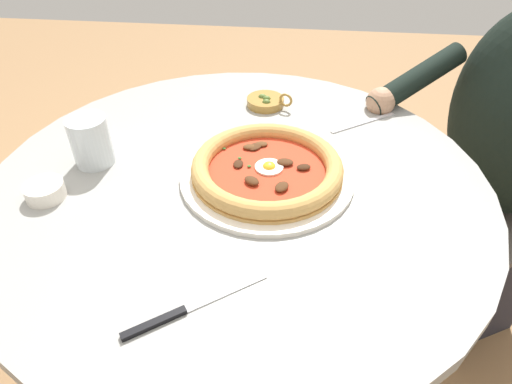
{
  "coord_description": "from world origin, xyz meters",
  "views": [
    {
      "loc": [
        0.11,
        -0.68,
        1.26
      ],
      "look_at": [
        0.04,
        -0.03,
        0.72
      ],
      "focal_mm": 31.12,
      "sensor_mm": 36.0,
      "label": 1
    }
  ],
  "objects_px": {
    "water_glass": "(92,144)",
    "olive_pan": "(266,101)",
    "pizza_on_plate": "(267,169)",
    "fork_utensil": "(363,123)",
    "dining_table": "(239,228)",
    "steak_knife": "(176,314)",
    "ramekin_capers": "(45,190)",
    "diner_person": "(491,179)"
  },
  "relations": [
    {
      "from": "water_glass",
      "to": "diner_person",
      "type": "xyz_separation_m",
      "value": [
        0.93,
        0.31,
        -0.25
      ]
    },
    {
      "from": "olive_pan",
      "to": "dining_table",
      "type": "bearing_deg",
      "value": -95.56
    },
    {
      "from": "pizza_on_plate",
      "to": "ramekin_capers",
      "type": "bearing_deg",
      "value": -165.56
    },
    {
      "from": "olive_pan",
      "to": "fork_utensil",
      "type": "relative_size",
      "value": 0.74
    },
    {
      "from": "pizza_on_plate",
      "to": "olive_pan",
      "type": "relative_size",
      "value": 2.99
    },
    {
      "from": "steak_knife",
      "to": "fork_utensil",
      "type": "distance_m",
      "value": 0.64
    },
    {
      "from": "ramekin_capers",
      "to": "fork_utensil",
      "type": "distance_m",
      "value": 0.69
    },
    {
      "from": "pizza_on_plate",
      "to": "diner_person",
      "type": "relative_size",
      "value": 0.29
    },
    {
      "from": "dining_table",
      "to": "water_glass",
      "type": "relative_size",
      "value": 9.77
    },
    {
      "from": "ramekin_capers",
      "to": "diner_person",
      "type": "distance_m",
      "value": 1.09
    },
    {
      "from": "water_glass",
      "to": "olive_pan",
      "type": "relative_size",
      "value": 0.88
    },
    {
      "from": "ramekin_capers",
      "to": "diner_person",
      "type": "bearing_deg",
      "value": 23.6
    },
    {
      "from": "dining_table",
      "to": "fork_utensil",
      "type": "bearing_deg",
      "value": 42.3
    },
    {
      "from": "diner_person",
      "to": "ramekin_capers",
      "type": "bearing_deg",
      "value": -156.4
    },
    {
      "from": "ramekin_capers",
      "to": "dining_table",
      "type": "bearing_deg",
      "value": 15.79
    },
    {
      "from": "water_glass",
      "to": "diner_person",
      "type": "height_order",
      "value": "diner_person"
    },
    {
      "from": "pizza_on_plate",
      "to": "steak_knife",
      "type": "distance_m",
      "value": 0.34
    },
    {
      "from": "water_glass",
      "to": "steak_knife",
      "type": "xyz_separation_m",
      "value": [
        0.25,
        -0.35,
        -0.04
      ]
    },
    {
      "from": "dining_table",
      "to": "fork_utensil",
      "type": "distance_m",
      "value": 0.38
    },
    {
      "from": "fork_utensil",
      "to": "diner_person",
      "type": "bearing_deg",
      "value": 14.1
    },
    {
      "from": "pizza_on_plate",
      "to": "water_glass",
      "type": "distance_m",
      "value": 0.35
    },
    {
      "from": "pizza_on_plate",
      "to": "fork_utensil",
      "type": "bearing_deg",
      "value": 48.63
    },
    {
      "from": "dining_table",
      "to": "diner_person",
      "type": "relative_size",
      "value": 0.83
    },
    {
      "from": "olive_pan",
      "to": "diner_person",
      "type": "xyz_separation_m",
      "value": [
        0.61,
        0.03,
        -0.22
      ]
    },
    {
      "from": "dining_table",
      "to": "water_glass",
      "type": "height_order",
      "value": "water_glass"
    },
    {
      "from": "steak_knife",
      "to": "diner_person",
      "type": "distance_m",
      "value": 0.97
    },
    {
      "from": "pizza_on_plate",
      "to": "water_glass",
      "type": "relative_size",
      "value": 3.38
    },
    {
      "from": "steak_knife",
      "to": "dining_table",
      "type": "bearing_deg",
      "value": 82.78
    },
    {
      "from": "ramekin_capers",
      "to": "fork_utensil",
      "type": "bearing_deg",
      "value": 28.98
    },
    {
      "from": "dining_table",
      "to": "steak_knife",
      "type": "bearing_deg",
      "value": -97.22
    },
    {
      "from": "pizza_on_plate",
      "to": "ramekin_capers",
      "type": "distance_m",
      "value": 0.41
    },
    {
      "from": "water_glass",
      "to": "ramekin_capers",
      "type": "height_order",
      "value": "water_glass"
    },
    {
      "from": "ramekin_capers",
      "to": "diner_person",
      "type": "relative_size",
      "value": 0.06
    },
    {
      "from": "ramekin_capers",
      "to": "olive_pan",
      "type": "relative_size",
      "value": 0.63
    },
    {
      "from": "dining_table",
      "to": "steak_knife",
      "type": "distance_m",
      "value": 0.35
    },
    {
      "from": "pizza_on_plate",
      "to": "dining_table",
      "type": "bearing_deg",
      "value": -173.97
    },
    {
      "from": "steak_knife",
      "to": "fork_utensil",
      "type": "bearing_deg",
      "value": 61.75
    },
    {
      "from": "dining_table",
      "to": "steak_knife",
      "type": "xyz_separation_m",
      "value": [
        -0.04,
        -0.32,
        0.14
      ]
    },
    {
      "from": "fork_utensil",
      "to": "pizza_on_plate",
      "type": "bearing_deg",
      "value": -131.37
    },
    {
      "from": "water_glass",
      "to": "pizza_on_plate",
      "type": "bearing_deg",
      "value": -2.57
    },
    {
      "from": "pizza_on_plate",
      "to": "diner_person",
      "type": "bearing_deg",
      "value": 29.25
    },
    {
      "from": "diner_person",
      "to": "olive_pan",
      "type": "bearing_deg",
      "value": -176.81
    }
  ]
}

